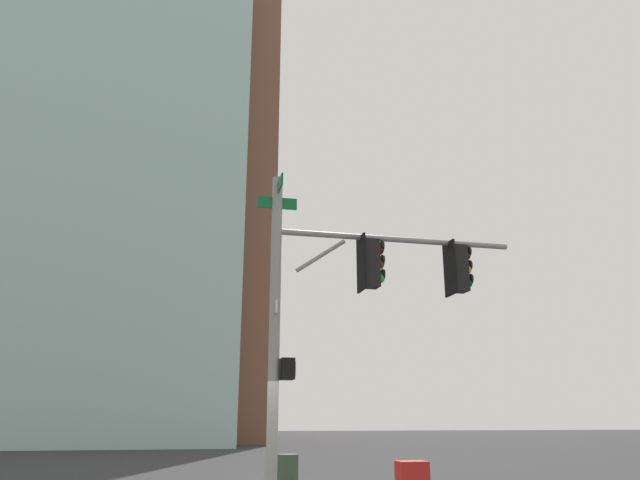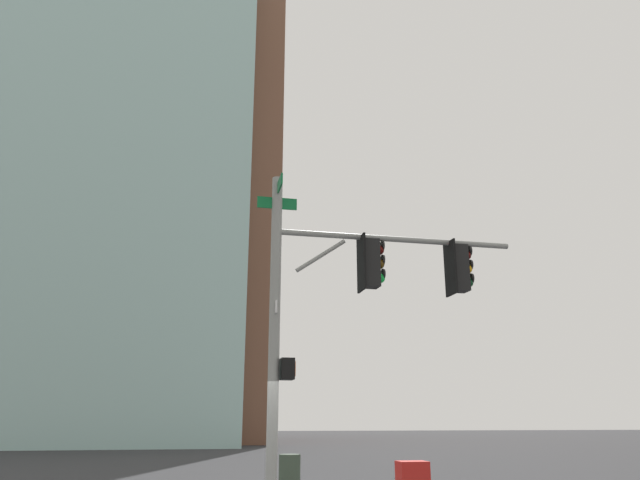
# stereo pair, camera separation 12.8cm
# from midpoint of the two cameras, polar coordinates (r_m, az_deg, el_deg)

# --- Properties ---
(signal_pole_assembly) EXTENTS (1.26, 5.50, 6.61)m
(signal_pole_assembly) POSITION_cam_midpoint_polar(r_m,az_deg,el_deg) (12.28, 2.69, -5.02)
(signal_pole_assembly) COLOR gray
(signal_pole_assembly) RESTS_ON ground_plane
(litter_bin) EXTENTS (0.56, 0.56, 0.95)m
(litter_bin) POSITION_cam_midpoint_polar(r_m,az_deg,el_deg) (16.78, -3.30, -21.07)
(litter_bin) COLOR #384738
(litter_bin) RESTS_ON ground_plane
(building_brick_nearside) EXTENTS (21.01, 19.96, 51.59)m
(building_brick_nearside) POSITION_cam_midpoint_polar(r_m,az_deg,el_deg) (61.02, -22.69, 7.96)
(building_brick_nearside) COLOR brown
(building_brick_nearside) RESTS_ON ground_plane
(building_brick_midblock) EXTENTS (21.65, 16.56, 41.59)m
(building_brick_midblock) POSITION_cam_midpoint_polar(r_m,az_deg,el_deg) (61.86, -13.01, 1.75)
(building_brick_midblock) COLOR brown
(building_brick_midblock) RESTS_ON ground_plane
(building_glass_tower) EXTENTS (26.45, 27.73, 64.65)m
(building_glass_tower) POSITION_cam_midpoint_polar(r_m,az_deg,el_deg) (64.27, -20.30, 12.91)
(building_glass_tower) COLOR #9EC6C1
(building_glass_tower) RESTS_ON ground_plane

